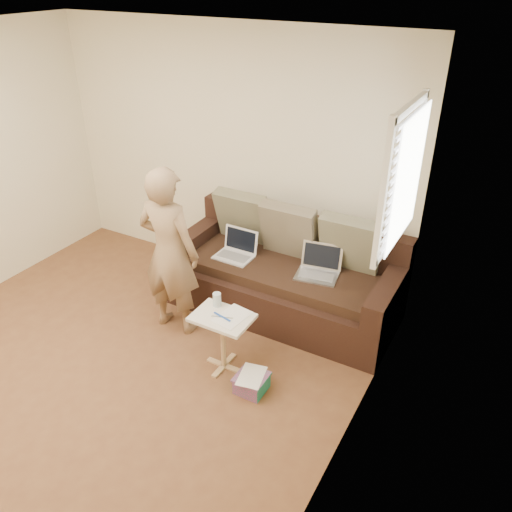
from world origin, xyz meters
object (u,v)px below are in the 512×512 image
at_px(laptop_white, 234,258).
at_px(striped_box, 252,383).
at_px(person, 169,252).
at_px(drinking_glass, 217,300).
at_px(side_table, 223,342).
at_px(laptop_silver, 316,277).
at_px(sofa, 284,273).

xyz_separation_m(laptop_white, striped_box, (0.77, -1.01, -0.44)).
relative_size(person, striped_box, 6.50).
bearing_deg(drinking_glass, person, 164.66).
xyz_separation_m(laptop_white, drinking_glass, (0.31, -0.77, 0.08)).
bearing_deg(striped_box, side_table, 159.44).
bearing_deg(laptop_silver, person, -158.66).
bearing_deg(side_table, striped_box, -20.56).
xyz_separation_m(laptop_white, person, (-0.29, -0.61, 0.28)).
relative_size(person, drinking_glass, 13.39).
distance_m(sofa, side_table, 1.01).
height_order(side_table, drinking_glass, drinking_glass).
relative_size(drinking_glass, striped_box, 0.49).
xyz_separation_m(laptop_silver, person, (-1.14, -0.68, 0.28)).
bearing_deg(side_table, laptop_silver, 66.11).
bearing_deg(person, striped_box, 156.58).
bearing_deg(laptop_white, striped_box, -51.88).
relative_size(laptop_silver, striped_box, 1.53).
bearing_deg(person, drinking_glass, 161.99).
relative_size(laptop_white, drinking_glass, 3.04).
distance_m(side_table, drinking_glass, 0.36).
distance_m(laptop_silver, striped_box, 1.17).
distance_m(person, drinking_glass, 0.66).
bearing_deg(laptop_silver, laptop_white, 175.35).
height_order(laptop_white, striped_box, laptop_white).
relative_size(side_table, drinking_glass, 4.46).
xyz_separation_m(sofa, person, (-0.78, -0.73, 0.38)).
xyz_separation_m(sofa, striped_box, (0.28, -1.13, -0.35)).
height_order(laptop_silver, drinking_glass, drinking_glass).
bearing_deg(laptop_silver, side_table, -123.47).
xyz_separation_m(person, side_table, (0.71, -0.27, -0.54)).
distance_m(person, striped_box, 1.35).
bearing_deg(sofa, person, -137.25).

